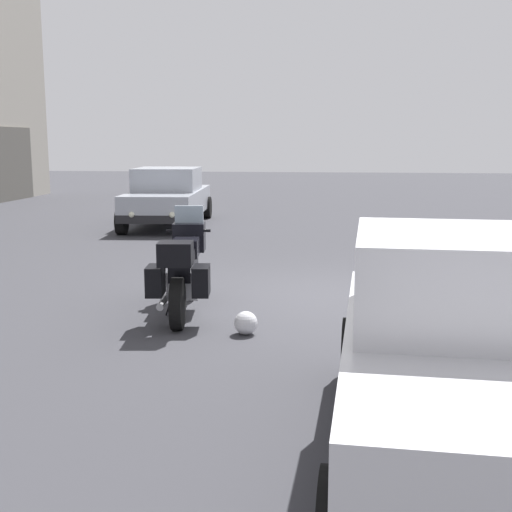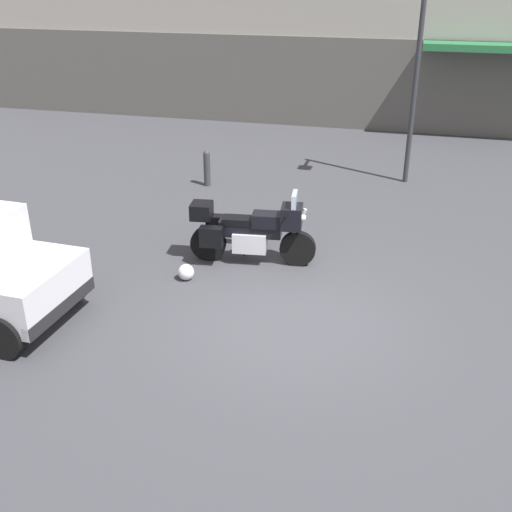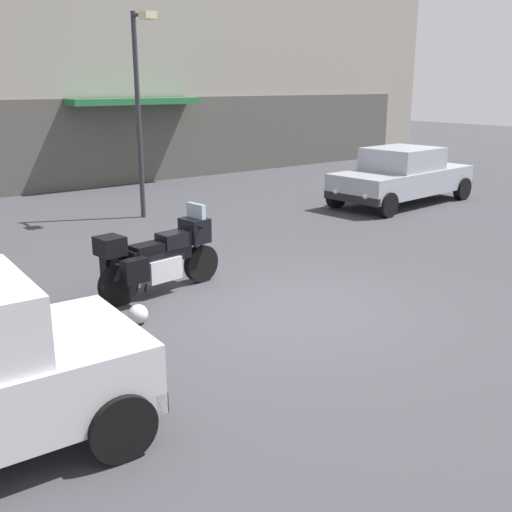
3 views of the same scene
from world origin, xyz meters
The scene contains 5 objects.
ground_plane centered at (0.00, 0.00, 0.00)m, with size 80.00×80.00×0.00m, color #38383D.
motorcycle centered at (-1.19, 1.86, 0.62)m, with size 2.26×0.86×1.36m.
helmet centered at (-2.07, 0.92, 0.14)m, with size 0.28×0.28×0.28m, color silver.
car_sedan_far centered at (7.88, 4.37, 0.78)m, with size 4.67×2.21×1.56m.
streetlamp_curbside centered at (1.34, 7.08, 2.95)m, with size 0.28×0.94×4.87m.
Camera 3 is at (-5.66, -6.36, 3.26)m, focal length 42.54 mm.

